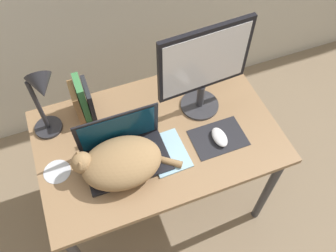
% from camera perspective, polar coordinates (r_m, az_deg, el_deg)
% --- Properties ---
extents(ground_plane, '(12.00, 12.00, 0.00)m').
position_cam_1_polar(ground_plane, '(2.21, 2.15, -19.52)').
color(ground_plane, '#847056').
extents(desk, '(1.13, 0.72, 0.73)m').
position_cam_1_polar(desk, '(1.75, -1.66, -2.96)').
color(desk, '#93704C').
rests_on(desk, ground_plane).
extents(laptop, '(0.37, 0.22, 0.24)m').
position_cam_1_polar(laptop, '(1.58, -7.02, -4.14)').
color(laptop, black).
rests_on(laptop, desk).
extents(cat, '(0.46, 0.26, 0.15)m').
position_cam_1_polar(cat, '(1.53, -7.75, -5.83)').
color(cat, '#99754C').
rests_on(cat, desk).
extents(external_monitor, '(0.44, 0.19, 0.48)m').
position_cam_1_polar(external_monitor, '(1.58, 5.80, 9.39)').
color(external_monitor, '#333338').
rests_on(external_monitor, desk).
extents(mousepad, '(0.25, 0.18, 0.00)m').
position_cam_1_polar(mousepad, '(1.68, 8.06, -1.89)').
color(mousepad, '#232328').
rests_on(mousepad, desk).
extents(computer_mouse, '(0.06, 0.11, 0.03)m').
position_cam_1_polar(computer_mouse, '(1.66, 8.26, -1.77)').
color(computer_mouse, silver).
rests_on(computer_mouse, mousepad).
extents(book_row, '(0.09, 0.15, 0.23)m').
position_cam_1_polar(book_row, '(1.72, -13.57, 4.04)').
color(book_row, olive).
rests_on(book_row, desk).
extents(desk_lamp, '(0.17, 0.17, 0.39)m').
position_cam_1_polar(desk_lamp, '(1.57, -19.51, 4.61)').
color(desk_lamp, '#28282D').
rests_on(desk_lamp, desk).
extents(notepad, '(0.17, 0.22, 0.01)m').
position_cam_1_polar(notepad, '(1.62, -0.03, -4.24)').
color(notepad, '#99C6E0').
rests_on(notepad, desk).
extents(cd_disc, '(0.12, 0.12, 0.00)m').
position_cam_1_polar(cd_disc, '(1.65, -17.35, -7.00)').
color(cd_disc, silver).
rests_on(cd_disc, desk).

